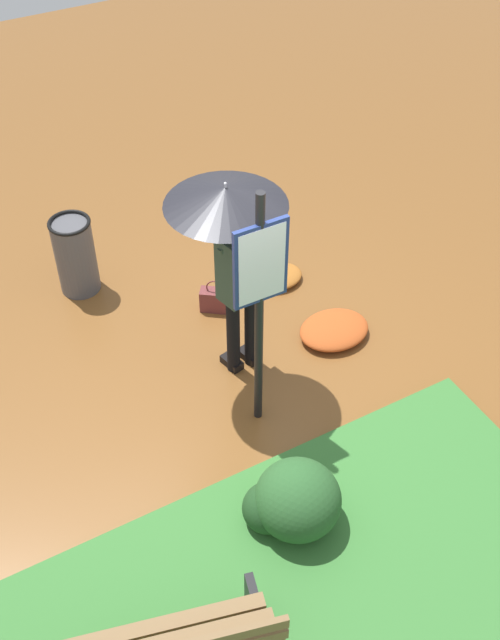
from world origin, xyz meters
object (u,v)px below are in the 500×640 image
person_with_umbrella (233,233)px  trash_bin (75,255)px  handbag (216,300)px  info_sign_post (260,290)px

person_with_umbrella → trash_bin: (0.85, -1.77, -1.13)m
handbag → person_with_umbrella: bearing=75.6°
info_sign_post → trash_bin: 2.69m
handbag → trash_bin: 1.46m
person_with_umbrella → trash_bin: person_with_umbrella is taller
info_sign_post → handbag: size_ratio=6.22×
info_sign_post → trash_bin: info_sign_post is taller
person_with_umbrella → trash_bin: 2.27m
person_with_umbrella → info_sign_post: (0.09, 0.59, -0.11)m
person_with_umbrella → handbag: (-0.21, -0.81, -1.42)m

